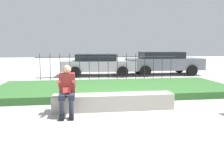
{
  "coord_description": "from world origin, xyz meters",
  "views": [
    {
      "loc": [
        -1.18,
        -5.62,
        1.67
      ],
      "look_at": [
        -0.18,
        1.74,
        0.7
      ],
      "focal_mm": 35.0,
      "sensor_mm": 36.0,
      "label": 1
    }
  ],
  "objects_px": {
    "stone_bench": "(114,103)",
    "car_parked_center": "(98,64)",
    "person_seated_reader": "(67,88)",
    "car_parked_right": "(163,62)"
  },
  "relations": [
    {
      "from": "stone_bench",
      "to": "car_parked_center",
      "type": "distance_m",
      "value": 7.0
    },
    {
      "from": "person_seated_reader",
      "to": "car_parked_right",
      "type": "relative_size",
      "value": 0.28
    },
    {
      "from": "person_seated_reader",
      "to": "car_parked_right",
      "type": "xyz_separation_m",
      "value": [
        5.18,
        7.18,
        0.08
      ]
    },
    {
      "from": "person_seated_reader",
      "to": "car_parked_center",
      "type": "bearing_deg",
      "value": 79.95
    },
    {
      "from": "person_seated_reader",
      "to": "car_parked_right",
      "type": "bearing_deg",
      "value": 54.2
    },
    {
      "from": "car_parked_center",
      "to": "car_parked_right",
      "type": "bearing_deg",
      "value": 2.78
    },
    {
      "from": "stone_bench",
      "to": "car_parked_center",
      "type": "relative_size",
      "value": 0.75
    },
    {
      "from": "car_parked_right",
      "to": "car_parked_center",
      "type": "height_order",
      "value": "car_parked_right"
    },
    {
      "from": "person_seated_reader",
      "to": "car_parked_center",
      "type": "distance_m",
      "value": 7.37
    },
    {
      "from": "person_seated_reader",
      "to": "car_parked_center",
      "type": "relative_size",
      "value": 0.29
    }
  ]
}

